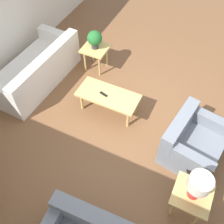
% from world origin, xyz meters
% --- Properties ---
extents(ground_plane, '(14.00, 14.00, 0.00)m').
position_xyz_m(ground_plane, '(0.00, 0.00, 0.00)').
color(ground_plane, brown).
extents(sofa, '(1.04, 2.04, 0.78)m').
position_xyz_m(sofa, '(2.22, -0.27, 0.29)').
color(sofa, white).
rests_on(sofa, ground_plane).
extents(armchair, '(0.99, 1.11, 0.75)m').
position_xyz_m(armchair, '(-1.10, 0.04, 0.30)').
color(armchair, slate).
rests_on(armchair, ground_plane).
extents(coffee_table, '(1.13, 0.52, 0.46)m').
position_xyz_m(coffee_table, '(0.53, -0.18, 0.41)').
color(coffee_table, tan).
rests_on(coffee_table, ground_plane).
extents(side_table_plant, '(0.52, 0.52, 0.55)m').
position_xyz_m(side_table_plant, '(1.31, -1.17, 0.47)').
color(side_table_plant, tan).
rests_on(side_table_plant, ground_plane).
extents(side_table_lamp, '(0.52, 0.52, 0.55)m').
position_xyz_m(side_table_lamp, '(-1.32, 1.01, 0.47)').
color(side_table_lamp, tan).
rests_on(side_table_lamp, ground_plane).
extents(potted_plant, '(0.30, 0.30, 0.38)m').
position_xyz_m(potted_plant, '(1.31, -1.17, 0.77)').
color(potted_plant, '#333338').
rests_on(potted_plant, side_table_plant).
extents(table_lamp, '(0.30, 0.30, 0.48)m').
position_xyz_m(table_lamp, '(-1.32, 1.01, 0.86)').
color(table_lamp, red).
rests_on(table_lamp, side_table_lamp).
extents(remote_control, '(0.16, 0.08, 0.02)m').
position_xyz_m(remote_control, '(0.61, -0.15, 0.47)').
color(remote_control, black).
rests_on(remote_control, coffee_table).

